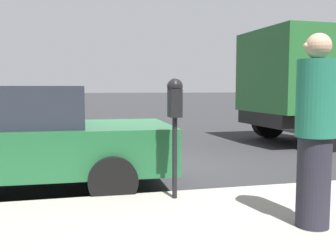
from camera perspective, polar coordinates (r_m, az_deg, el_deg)
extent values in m
plane|color=#2B2B2D|center=(7.33, -5.77, -6.34)|extent=(220.00, 220.00, 0.00)
cylinder|color=black|center=(4.81, 0.98, -4.66)|extent=(0.06, 0.06, 1.00)
cube|color=black|center=(4.74, 1.00, 3.34)|extent=(0.20, 0.14, 0.34)
sphere|color=black|center=(4.74, 1.00, 5.80)|extent=(0.19, 0.19, 0.19)
cube|color=#B21919|center=(4.85, 0.67, 2.89)|extent=(0.01, 0.11, 0.12)
cube|color=black|center=(4.84, 0.67, 4.30)|extent=(0.01, 0.10, 0.08)
cube|color=#1E5B33|center=(6.10, -22.73, -3.04)|extent=(2.04, 4.83, 0.64)
cylinder|color=black|center=(6.98, -9.11, -4.31)|extent=(0.24, 0.65, 0.64)
cylinder|color=black|center=(5.14, -8.00, -7.87)|extent=(0.24, 0.65, 0.64)
cube|color=#23602D|center=(11.07, 18.16, 7.53)|extent=(2.77, 2.33, 2.14)
cylinder|color=black|center=(10.02, 22.24, -0.50)|extent=(0.34, 1.05, 1.04)
cylinder|color=black|center=(12.24, 14.42, 0.77)|extent=(0.34, 1.05, 1.04)
cylinder|color=#23232D|center=(4.10, 20.36, -7.64)|extent=(0.32, 0.32, 0.88)
cylinder|color=#1E6B51|center=(4.00, 20.75, 3.76)|extent=(0.38, 0.38, 0.74)
sphere|color=tan|center=(4.02, 20.99, 10.76)|extent=(0.24, 0.24, 0.24)
sphere|color=tan|center=(3.98, 19.50, 10.87)|extent=(0.07, 0.07, 0.07)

